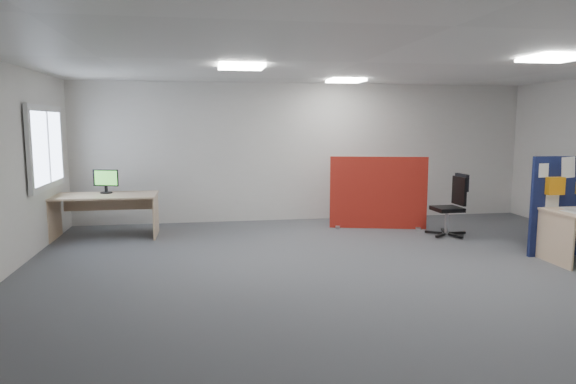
{
  "coord_description": "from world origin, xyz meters",
  "views": [
    {
      "loc": [
        -2.01,
        -6.5,
        1.93
      ],
      "look_at": [
        -0.9,
        0.29,
        1.0
      ],
      "focal_mm": 32.0,
      "sensor_mm": 36.0,
      "label": 1
    }
  ],
  "objects": [
    {
      "name": "second_desk",
      "position": [
        -3.68,
        2.46,
        0.56
      ],
      "size": [
        1.71,
        0.85,
        0.73
      ],
      "color": "#D8B18A",
      "rests_on": "floor"
    },
    {
      "name": "wall_back",
      "position": [
        0.0,
        3.5,
        1.35
      ],
      "size": [
        9.0,
        0.02,
        2.7
      ],
      "primitive_type": "cube",
      "color": "silver",
      "rests_on": "floor"
    },
    {
      "name": "window",
      "position": [
        -4.44,
        2.0,
        1.55
      ],
      "size": [
        0.06,
        1.7,
        1.3
      ],
      "color": "white",
      "rests_on": "wall_left"
    },
    {
      "name": "ceiling_lights",
      "position": [
        0.33,
        0.67,
        2.67
      ],
      "size": [
        4.1,
        4.1,
        0.04
      ],
      "color": "white",
      "rests_on": "ceiling"
    },
    {
      "name": "office_chair",
      "position": [
        2.19,
        1.61,
        0.59
      ],
      "size": [
        0.67,
        0.7,
        1.05
      ],
      "rotation": [
        0.0,
        0.0,
        0.04
      ],
      "color": "black",
      "rests_on": "floor"
    },
    {
      "name": "red_divider",
      "position": [
        1.11,
        2.39,
        0.65
      ],
      "size": [
        1.72,
        0.49,
        1.32
      ],
      "rotation": [
        0.0,
        0.0,
        -0.25
      ],
      "color": "maroon",
      "rests_on": "floor"
    },
    {
      "name": "monitor_second",
      "position": [
        -3.69,
        2.61,
        0.95
      ],
      "size": [
        0.44,
        0.2,
        0.41
      ],
      "rotation": [
        0.0,
        0.0,
        -0.32
      ],
      "color": "black",
      "rests_on": "second_desk"
    },
    {
      "name": "ceiling",
      "position": [
        0.0,
        0.0,
        2.7
      ],
      "size": [
        9.0,
        7.0,
        0.02
      ],
      "primitive_type": "cube",
      "color": "white",
      "rests_on": "wall_back"
    },
    {
      "name": "floor",
      "position": [
        0.0,
        0.0,
        0.0
      ],
      "size": [
        9.0,
        9.0,
        0.0
      ],
      "primitive_type": "plane",
      "color": "#4F5156",
      "rests_on": "ground"
    },
    {
      "name": "wall_front",
      "position": [
        0.0,
        -3.5,
        1.35
      ],
      "size": [
        9.0,
        0.02,
        2.7
      ],
      "primitive_type": "cube",
      "color": "silver",
      "rests_on": "floor"
    }
  ]
}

